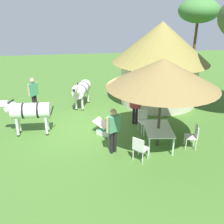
# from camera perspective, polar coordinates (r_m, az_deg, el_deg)

# --- Properties ---
(ground_plane) EXTENTS (36.00, 36.00, 0.00)m
(ground_plane) POSITION_cam_1_polar(r_m,az_deg,el_deg) (11.08, -4.84, -3.76)
(ground_plane) COLOR #426D2A
(thatched_hut) EXTENTS (5.01, 5.01, 4.22)m
(thatched_hut) POSITION_cam_1_polar(r_m,az_deg,el_deg) (13.66, 10.81, 11.55)
(thatched_hut) COLOR beige
(thatched_hut) RESTS_ON ground_plane
(shade_umbrella) EXTENTS (3.91, 3.91, 3.33)m
(shade_umbrella) POSITION_cam_1_polar(r_m,az_deg,el_deg) (8.88, 11.36, 8.61)
(shade_umbrella) COLOR #463B32
(shade_umbrella) RESTS_ON ground_plane
(patio_dining_table) EXTENTS (1.65, 1.18, 0.74)m
(patio_dining_table) POSITION_cam_1_polar(r_m,az_deg,el_deg) (9.64, 10.36, -3.96)
(patio_dining_table) COLOR silver
(patio_dining_table) RESTS_ON ground_plane
(patio_chair_east_end) EXTENTS (0.61, 0.61, 0.90)m
(patio_chair_east_end) POSITION_cam_1_polar(r_m,az_deg,el_deg) (8.71, 6.24, -7.95)
(patio_chair_east_end) COLOR silver
(patio_chair_east_end) RESTS_ON ground_plane
(patio_chair_near_lawn) EXTENTS (0.54, 0.52, 0.90)m
(patio_chair_near_lawn) POSITION_cam_1_polar(r_m,az_deg,el_deg) (9.89, 17.85, -4.98)
(patio_chair_near_lawn) COLOR silver
(patio_chair_near_lawn) RESTS_ON ground_plane
(patio_chair_west_end) EXTENTS (0.48, 0.50, 0.90)m
(patio_chair_west_end) POSITION_cam_1_polar(r_m,az_deg,el_deg) (10.75, 7.13, -1.66)
(patio_chair_west_end) COLOR white
(patio_chair_west_end) RESTS_ON ground_plane
(guest_beside_umbrella) EXTENTS (0.41, 0.55, 1.72)m
(guest_beside_umbrella) POSITION_cam_1_polar(r_m,az_deg,el_deg) (8.89, 0.28, -3.36)
(guest_beside_umbrella) COLOR black
(guest_beside_umbrella) RESTS_ON ground_plane
(guest_behind_table) EXTENTS (0.34, 0.52, 1.55)m
(guest_behind_table) POSITION_cam_1_polar(r_m,az_deg,el_deg) (11.16, 5.31, 1.68)
(guest_behind_table) COLOR black
(guest_behind_table) RESTS_ON ground_plane
(standing_watcher) EXTENTS (0.49, 0.47, 1.72)m
(standing_watcher) POSITION_cam_1_polar(r_m,az_deg,el_deg) (13.01, -17.27, 4.37)
(standing_watcher) COLOR black
(standing_watcher) RESTS_ON ground_plane
(striped_lounge_chair) EXTENTS (0.92, 0.97, 0.57)m
(striped_lounge_chair) POSITION_cam_1_polar(r_m,az_deg,el_deg) (10.55, -1.64, -3.61)
(striped_lounge_chair) COLOR #278E75
(striped_lounge_chair) RESTS_ON ground_plane
(zebra_nearest_camera) EXTENTS (0.71, 2.21, 1.56)m
(zebra_nearest_camera) POSITION_cam_1_polar(r_m,az_deg,el_deg) (10.73, -18.10, 0.19)
(zebra_nearest_camera) COLOR silver
(zebra_nearest_camera) RESTS_ON ground_plane
(zebra_by_umbrella) EXTENTS (2.03, 1.05, 1.47)m
(zebra_by_umbrella) POSITION_cam_1_polar(r_m,az_deg,el_deg) (13.17, -6.89, 5.02)
(zebra_by_umbrella) COLOR silver
(zebra_by_umbrella) RESTS_ON ground_plane
(acacia_tree_left_background) EXTENTS (2.50, 2.50, 5.37)m
(acacia_tree_left_background) POSITION_cam_1_polar(r_m,az_deg,el_deg) (17.52, 18.94, 20.70)
(acacia_tree_left_background) COLOR brown
(acacia_tree_left_background) RESTS_ON ground_plane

